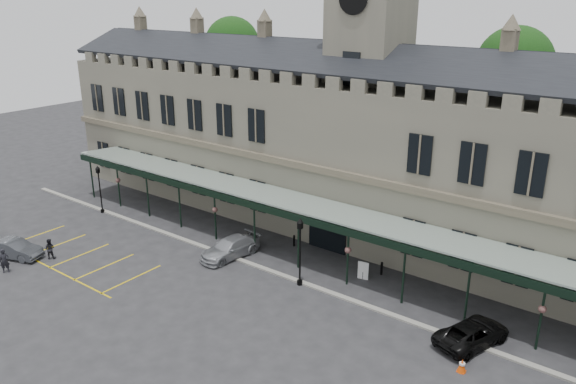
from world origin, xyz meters
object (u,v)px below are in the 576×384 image
Objects in this scene: car_left_b at (14,249)px; car_taxi at (230,248)px; person_a at (4,261)px; person_b at (50,249)px; lamp_post_left at (99,185)px; traffic_cone at (462,366)px; lamp_post_mid at (300,246)px; clock_tower at (369,67)px; car_van at (472,333)px; sign_board at (363,271)px; station_building at (364,153)px.

car_taxi is at bearing -71.95° from car_left_b.
person_a is 3.11m from person_b.
traffic_cone is (33.50, -2.41, -2.20)m from lamp_post_left.
person_a reaches higher than person_b.
clock_tower is at bearing 98.13° from lamp_post_mid.
clock_tower is 14.23× the size of person_a.
clock_tower is 20.79m from car_van.
lamp_post_left reaches higher than person_b.
clock_tower reaches higher than car_left_b.
lamp_post_mid reaches higher than traffic_cone.
lamp_post_mid is at bearing -83.49° from car_left_b.
lamp_post_left is at bearing 58.26° from person_a.
traffic_cone is 0.15× the size of car_taxi.
lamp_post_mid is at bearing 165.46° from person_b.
clock_tower is at bearing 109.87° from sign_board.
lamp_post_left is at bearing -152.05° from station_building.
lamp_post_left is 0.89× the size of car_taxi.
sign_board is (24.51, 3.17, -1.94)m from lamp_post_left.
car_van reaches higher than sign_board.
car_left_b is at bearing -74.87° from lamp_post_left.
sign_board is 0.26× the size of car_taxi.
car_van is at bearing -31.75° from person_a.
person_a is (-28.76, -11.22, 0.22)m from car_van.
traffic_cone is 0.48× the size of person_b.
sign_board is (-8.99, 5.58, 0.26)m from traffic_cone.
clock_tower is 14.94m from lamp_post_mid.
person_b is (0.49, 3.06, -0.09)m from person_a.
car_taxi reaches higher than sign_board.
traffic_cone is at bearing -36.86° from person_a.
person_a reaches higher than car_taxi.
sign_board is at bearing -18.27° from person_a.
lamp_post_mid is 3.74× the size of sign_board.
lamp_post_left is 24.79m from sign_board.
car_left_b is at bearing -134.43° from car_taxi.
station_building is 11.35m from lamp_post_mid.
lamp_post_mid is 6.88m from car_taxi.
sign_board is 22.62m from person_b.
station_building is at bearing 110.17° from sign_board.
station_building reaches higher than car_left_b.
car_left_b is (2.51, -9.30, -1.87)m from lamp_post_left.
clock_tower reaches higher than person_b.
clock_tower reaches higher than traffic_cone.
clock_tower is at bearing 0.83° from person_a.
station_building is at bearing -90.00° from clock_tower.
lamp_post_mid is at bearing 5.22° from car_taxi.
clock_tower is at bearing -60.65° from car_left_b.
person_a is (-10.76, -11.20, 0.17)m from car_taxi.
station_building is 12.59× the size of lamp_post_mid.
lamp_post_left reaches higher than person_a.
clock_tower is at bearing 72.39° from car_taxi.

